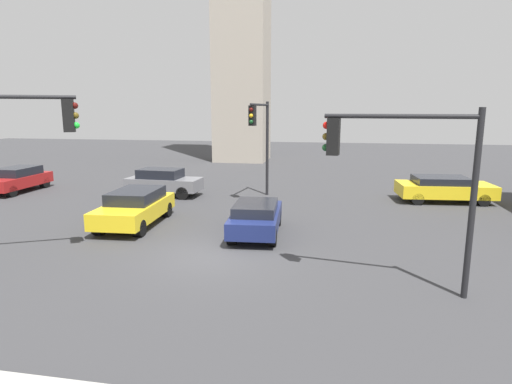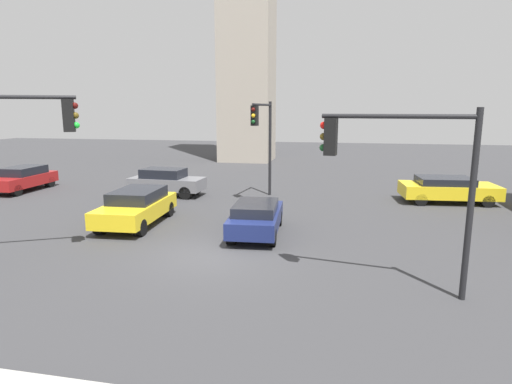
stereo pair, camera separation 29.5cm
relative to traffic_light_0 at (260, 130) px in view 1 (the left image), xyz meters
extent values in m
plane|color=#38383A|center=(-0.07, -9.27, -3.74)|extent=(101.88, 101.88, 0.00)
cylinder|color=black|center=(0.18, 1.25, -1.12)|extent=(0.16, 0.16, 5.25)
cylinder|color=black|center=(-0.02, -0.12, 1.32)|extent=(0.52, 2.76, 0.12)
cube|color=black|center=(-0.18, -1.25, 0.77)|extent=(0.36, 0.36, 1.00)
sphere|color=#4C0F0C|center=(-0.21, -1.44, 1.07)|extent=(0.20, 0.20, 0.20)
sphere|color=yellow|center=(-0.21, -1.44, 0.77)|extent=(0.20, 0.20, 0.20)
sphere|color=#14471E|center=(-0.21, -1.44, 0.47)|extent=(0.20, 0.20, 0.20)
cylinder|color=black|center=(-5.33, -11.00, 1.44)|extent=(2.80, 1.50, 0.12)
cube|color=black|center=(-4.18, -10.42, 0.89)|extent=(0.43, 0.43, 1.00)
sphere|color=#4C0F0C|center=(-4.00, -10.33, 1.19)|extent=(0.20, 0.20, 0.20)
sphere|color=#594714|center=(-4.00, -10.33, 0.89)|extent=(0.20, 0.20, 0.20)
sphere|color=green|center=(-4.00, -10.33, 0.59)|extent=(0.20, 0.20, 0.20)
cylinder|color=black|center=(7.33, -11.24, -1.31)|extent=(0.16, 0.16, 4.87)
cylinder|color=black|center=(5.47, -10.93, 0.90)|extent=(3.75, 0.73, 0.12)
cube|color=black|center=(3.85, -10.66, 0.35)|extent=(0.37, 0.37, 1.00)
sphere|color=red|center=(3.65, -10.63, 0.65)|extent=(0.20, 0.20, 0.20)
sphere|color=#594714|center=(3.65, -10.63, 0.35)|extent=(0.20, 0.20, 0.20)
sphere|color=#14471E|center=(3.65, -10.63, 0.05)|extent=(0.20, 0.20, 0.20)
cube|color=yellow|center=(9.73, 1.11, -3.10)|extent=(4.92, 2.56, 0.67)
cube|color=black|center=(9.49, 1.09, -2.60)|extent=(2.81, 2.13, 0.40)
cylinder|color=black|center=(11.27, 2.13, -3.43)|extent=(0.65, 0.44, 0.62)
cylinder|color=black|center=(11.41, 0.35, -3.43)|extent=(0.65, 0.44, 0.62)
cylinder|color=black|center=(8.04, 1.86, -3.43)|extent=(0.65, 0.44, 0.62)
cylinder|color=black|center=(8.19, 0.08, -3.43)|extent=(0.65, 0.44, 0.62)
cube|color=slate|center=(-5.50, -0.09, -3.05)|extent=(4.23, 1.90, 0.67)
cube|color=black|center=(-5.70, -0.08, -2.48)|extent=(2.39, 1.61, 0.55)
cylinder|color=black|center=(-4.05, 0.54, -3.39)|extent=(0.72, 0.34, 0.70)
cylinder|color=black|center=(-4.12, -0.86, -3.39)|extent=(0.72, 0.34, 0.70)
cylinder|color=black|center=(-6.87, 0.67, -3.39)|extent=(0.72, 0.34, 0.70)
cylinder|color=black|center=(-6.94, -0.73, -3.39)|extent=(0.72, 0.34, 0.70)
cube|color=navy|center=(0.98, -6.58, -3.12)|extent=(2.05, 4.22, 0.61)
cube|color=black|center=(0.99, -6.79, -2.65)|extent=(1.71, 2.40, 0.42)
cylinder|color=black|center=(0.16, -5.24, -3.43)|extent=(0.36, 0.65, 0.63)
cylinder|color=black|center=(1.61, -5.14, -3.43)|extent=(0.36, 0.65, 0.63)
cylinder|color=black|center=(0.35, -8.02, -3.43)|extent=(0.36, 0.65, 0.63)
cylinder|color=black|center=(1.80, -7.93, -3.43)|extent=(0.36, 0.65, 0.63)
cube|color=yellow|center=(-4.29, -6.20, -3.08)|extent=(2.22, 4.70, 0.66)
cube|color=black|center=(-4.31, -5.97, -2.53)|extent=(1.88, 2.67, 0.53)
cylinder|color=black|center=(-3.40, -7.72, -3.41)|extent=(0.39, 0.68, 0.66)
cylinder|color=black|center=(-5.02, -7.81, -3.41)|extent=(0.39, 0.68, 0.66)
cylinder|color=black|center=(-3.57, -4.60, -3.41)|extent=(0.39, 0.68, 0.66)
cylinder|color=black|center=(-5.19, -4.68, -3.41)|extent=(0.39, 0.68, 0.66)
cube|color=maroon|center=(-14.61, -0.54, -3.10)|extent=(1.97, 4.33, 0.63)
cube|color=black|center=(-14.61, -0.32, -2.56)|extent=(1.71, 2.44, 0.53)
cylinder|color=black|center=(-13.81, -1.98, -3.42)|extent=(0.35, 0.66, 0.65)
cylinder|color=black|center=(-13.87, 0.94, -3.42)|extent=(0.35, 0.66, 0.65)
cylinder|color=black|center=(-15.41, 0.91, -3.42)|extent=(0.35, 0.66, 0.65)
camera|label=1|loc=(3.86, -22.36, 1.07)|focal=29.74mm
camera|label=2|loc=(4.15, -22.30, 1.07)|focal=29.74mm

